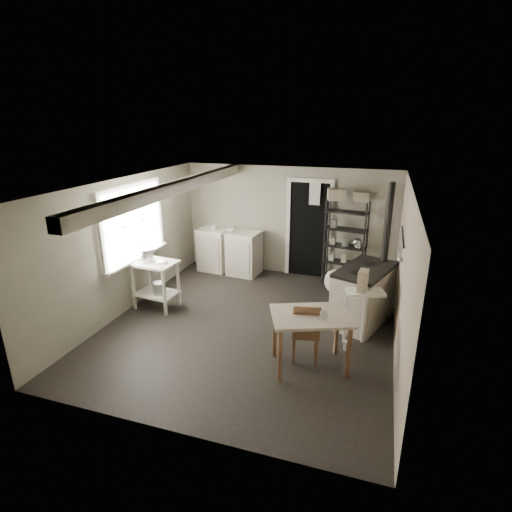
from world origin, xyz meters
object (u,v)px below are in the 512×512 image
(stockpot, at_px, (146,257))
(flour_sack, at_px, (334,281))
(prep_table, at_px, (156,286))
(base_cabinets, at_px, (229,251))
(stove, at_px, (363,297))
(work_table, at_px, (310,341))
(shelf_rack, at_px, (345,239))
(chair, at_px, (306,328))

(stockpot, distance_m, flour_sack, 3.55)
(flour_sack, bearing_deg, prep_table, -151.09)
(base_cabinets, xyz_separation_m, flour_sack, (2.35, -0.45, -0.22))
(stockpot, xyz_separation_m, base_cabinets, (0.73, 2.06, -0.48))
(stove, bearing_deg, work_table, -91.85)
(stockpot, bearing_deg, flour_sack, 27.56)
(shelf_rack, height_order, flour_sack, shelf_rack)
(prep_table, xyz_separation_m, stockpot, (-0.15, 0.01, 0.54))
(stove, relative_size, flour_sack, 2.57)
(prep_table, bearing_deg, stove, 9.29)
(shelf_rack, relative_size, chair, 1.95)
(prep_table, relative_size, work_table, 0.84)
(prep_table, relative_size, stove, 0.71)
(stockpot, relative_size, flour_sack, 0.61)
(prep_table, height_order, stockpot, stockpot)
(stockpot, relative_size, shelf_rack, 0.17)
(flour_sack, bearing_deg, work_table, -90.03)
(base_cabinets, relative_size, flour_sack, 3.03)
(base_cabinets, relative_size, stove, 1.18)
(base_cabinets, height_order, work_table, base_cabinets)
(shelf_rack, distance_m, stove, 1.71)
(stove, bearing_deg, flour_sack, 138.80)
(stockpot, height_order, work_table, stockpot)
(shelf_rack, bearing_deg, stove, -64.06)
(stockpot, height_order, chair, stockpot)
(shelf_rack, xyz_separation_m, chair, (-0.20, -2.93, -0.46))
(chair, bearing_deg, stove, 50.97)
(prep_table, bearing_deg, work_table, -18.06)
(base_cabinets, xyz_separation_m, work_table, (2.35, -3.02, -0.08))
(stockpot, distance_m, work_table, 3.28)
(stockpot, xyz_separation_m, flour_sack, (3.09, 1.61, -0.70))
(shelf_rack, relative_size, stove, 1.43)
(chair, bearing_deg, shelf_rack, 73.63)
(stockpot, distance_m, shelf_rack, 3.83)
(shelf_rack, bearing_deg, base_cabinets, -169.90)
(stockpot, bearing_deg, chair, -15.01)
(flour_sack, bearing_deg, shelf_rack, 78.43)
(base_cabinets, relative_size, work_table, 1.39)
(base_cabinets, relative_size, chair, 1.61)
(chair, distance_m, flour_sack, 2.43)
(stockpot, bearing_deg, shelf_rack, 33.64)
(flour_sack, bearing_deg, stove, -60.47)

